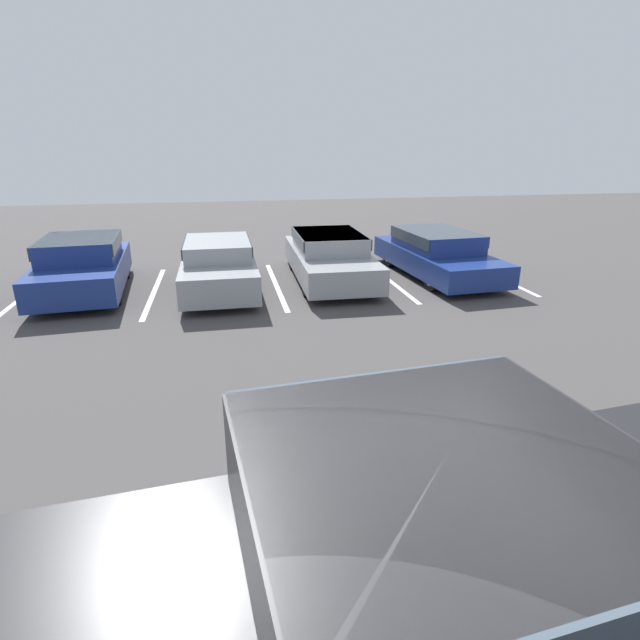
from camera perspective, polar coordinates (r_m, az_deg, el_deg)
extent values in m
cube|color=white|center=(13.53, -31.00, 2.15)|extent=(0.12, 4.48, 0.01)
cube|color=white|center=(12.80, -18.42, 3.13)|extent=(0.12, 4.48, 0.01)
cube|color=white|center=(12.75, -5.03, 4.01)|extent=(0.12, 4.48, 0.01)
cube|color=white|center=(13.38, 7.78, 4.65)|extent=(0.12, 4.48, 0.01)
cube|color=white|center=(14.60, 18.97, 5.02)|extent=(0.12, 4.48, 0.01)
cube|color=black|center=(3.59, 17.15, -28.97)|extent=(5.94, 2.60, 0.98)
cube|color=black|center=(2.90, 13.76, -19.99)|extent=(2.24, 2.11, 0.67)
cube|color=#2D3842|center=(2.81, 14.02, -17.63)|extent=(2.21, 2.16, 0.37)
cylinder|color=black|center=(5.19, 28.32, -17.80)|extent=(0.92, 0.39, 0.90)
cylinder|color=#ADADB2|center=(5.19, 28.32, -17.80)|extent=(0.52, 0.37, 0.49)
cylinder|color=black|center=(4.05, -15.93, -28.15)|extent=(0.92, 0.39, 0.90)
cylinder|color=#ADADB2|center=(4.05, -15.93, -28.15)|extent=(0.52, 0.37, 0.49)
cube|color=navy|center=(13.21, -25.42, 4.97)|extent=(2.18, 4.35, 0.64)
cube|color=navy|center=(13.18, -25.72, 7.43)|extent=(1.79, 2.32, 0.50)
cube|color=#2D3842|center=(13.16, -25.78, 7.85)|extent=(1.86, 2.28, 0.30)
cylinder|color=black|center=(11.96, -22.45, 3.19)|extent=(0.29, 0.69, 0.67)
cylinder|color=#ADADB2|center=(11.96, -22.45, 3.19)|extent=(0.28, 0.39, 0.37)
cylinder|color=black|center=(12.25, -29.73, 2.44)|extent=(0.29, 0.69, 0.67)
cylinder|color=#ADADB2|center=(12.25, -29.73, 2.44)|extent=(0.28, 0.39, 0.37)
cylinder|color=black|center=(14.32, -21.52, 5.82)|extent=(0.29, 0.69, 0.67)
cylinder|color=#ADADB2|center=(14.32, -21.52, 5.82)|extent=(0.28, 0.39, 0.37)
cylinder|color=black|center=(14.57, -27.67, 5.16)|extent=(0.29, 0.69, 0.67)
cylinder|color=#ADADB2|center=(14.57, -27.67, 5.16)|extent=(0.28, 0.39, 0.37)
cube|color=gray|center=(12.41, -11.46, 5.60)|extent=(1.71, 4.21, 0.64)
cube|color=gray|center=(12.38, -11.63, 8.03)|extent=(1.50, 2.19, 0.41)
cube|color=#2D3842|center=(12.36, -11.66, 8.40)|extent=(1.57, 2.15, 0.24)
cylinder|color=black|center=(11.29, -7.64, 3.52)|extent=(0.21, 0.64, 0.64)
cylinder|color=#ADADB2|center=(11.29, -7.64, 3.52)|extent=(0.22, 0.35, 0.35)
cylinder|color=black|center=(11.30, -15.06, 3.03)|extent=(0.21, 0.64, 0.64)
cylinder|color=#ADADB2|center=(11.30, -15.06, 3.03)|extent=(0.22, 0.35, 0.35)
cylinder|color=black|center=(13.65, -8.38, 6.28)|extent=(0.21, 0.64, 0.64)
cylinder|color=#ADADB2|center=(13.65, -8.38, 6.28)|extent=(0.22, 0.35, 0.35)
cylinder|color=black|center=(13.66, -14.54, 5.87)|extent=(0.21, 0.64, 0.64)
cylinder|color=#ADADB2|center=(13.66, -14.54, 5.87)|extent=(0.22, 0.35, 0.35)
cube|color=gray|center=(13.08, 1.08, 6.66)|extent=(1.91, 4.69, 0.61)
cube|color=gray|center=(13.06, 1.02, 9.00)|extent=(1.65, 2.45, 0.44)
cube|color=#2D3842|center=(13.05, 1.02, 9.38)|extent=(1.72, 2.40, 0.27)
cylinder|color=black|center=(12.02, 5.94, 4.63)|extent=(0.25, 0.66, 0.66)
cylinder|color=#ADADB2|center=(12.02, 5.94, 4.63)|extent=(0.25, 0.37, 0.36)
cylinder|color=black|center=(11.70, -1.41, 4.32)|extent=(0.25, 0.66, 0.66)
cylinder|color=#ADADB2|center=(11.70, -1.41, 4.32)|extent=(0.25, 0.37, 0.36)
cylinder|color=black|center=(14.56, 3.08, 7.33)|extent=(0.25, 0.66, 0.66)
cylinder|color=#ADADB2|center=(14.56, 3.08, 7.33)|extent=(0.25, 0.37, 0.36)
cylinder|color=black|center=(14.30, -3.03, 7.11)|extent=(0.25, 0.66, 0.66)
cylinder|color=#ADADB2|center=(14.30, -3.03, 7.11)|extent=(0.25, 0.37, 0.36)
cube|color=navy|center=(13.90, 13.20, 6.77)|extent=(2.12, 4.76, 0.55)
cube|color=navy|center=(13.88, 13.19, 8.93)|extent=(1.75, 2.52, 0.48)
cube|color=#2D3842|center=(13.86, 13.22, 9.32)|extent=(1.82, 2.47, 0.29)
cylinder|color=black|center=(13.20, 18.89, 4.98)|extent=(0.26, 0.65, 0.64)
cylinder|color=#ADADB2|center=(13.20, 18.89, 4.98)|extent=(0.25, 0.36, 0.35)
cylinder|color=black|center=(12.41, 12.80, 4.67)|extent=(0.26, 0.65, 0.64)
cylinder|color=#ADADB2|center=(12.41, 12.80, 4.67)|extent=(0.25, 0.36, 0.35)
cylinder|color=black|center=(15.45, 13.45, 7.50)|extent=(0.26, 0.65, 0.64)
cylinder|color=#ADADB2|center=(15.45, 13.45, 7.50)|extent=(0.25, 0.36, 0.35)
cylinder|color=black|center=(14.78, 8.02, 7.31)|extent=(0.26, 0.65, 0.64)
cylinder|color=#ADADB2|center=(14.78, 8.02, 7.31)|extent=(0.25, 0.36, 0.35)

